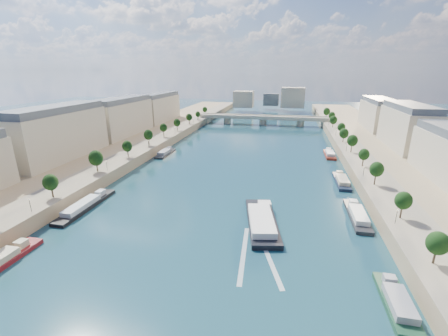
% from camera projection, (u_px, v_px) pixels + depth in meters
% --- Properties ---
extents(ground, '(700.00, 700.00, 0.00)m').
position_uv_depth(ground, '(240.00, 168.00, 146.45)').
color(ground, '#0D2B3C').
rests_on(ground, ground).
extents(quay_left, '(44.00, 520.00, 5.00)m').
position_uv_depth(quay_left, '(107.00, 155.00, 160.01)').
color(quay_left, '#9E8460').
rests_on(quay_left, ground).
extents(quay_right, '(44.00, 520.00, 5.00)m').
position_uv_depth(quay_right, '(402.00, 174.00, 131.33)').
color(quay_right, '#9E8460').
rests_on(quay_right, ground).
extents(pave_left, '(14.00, 520.00, 0.10)m').
position_uv_depth(pave_left, '(132.00, 152.00, 156.23)').
color(pave_left, gray).
rests_on(pave_left, quay_left).
extents(pave_right, '(14.00, 520.00, 0.10)m').
position_uv_depth(pave_right, '(366.00, 166.00, 133.52)').
color(pave_right, gray).
rests_on(pave_right, quay_right).
extents(trees_left, '(4.80, 268.80, 8.26)m').
position_uv_depth(trees_left, '(137.00, 141.00, 156.00)').
color(trees_left, '#382B1E').
rests_on(trees_left, ground).
extents(trees_right, '(4.80, 268.80, 8.26)m').
position_uv_depth(trees_right, '(359.00, 148.00, 141.52)').
color(trees_right, '#382B1E').
rests_on(trees_right, ground).
extents(lamps_left, '(0.36, 200.36, 4.28)m').
position_uv_depth(lamps_left, '(130.00, 152.00, 145.19)').
color(lamps_left, black).
rests_on(lamps_left, ground).
extents(lamps_right, '(0.36, 200.36, 4.28)m').
position_uv_depth(lamps_right, '(354.00, 156.00, 138.21)').
color(lamps_right, black).
rests_on(lamps_right, ground).
extents(buildings_left, '(16.00, 226.00, 23.20)m').
position_uv_depth(buildings_left, '(96.00, 124.00, 169.40)').
color(buildings_left, '#C6B698').
rests_on(buildings_left, ground).
extents(buildings_right, '(16.00, 226.00, 23.20)m').
position_uv_depth(buildings_right, '(430.00, 138.00, 135.54)').
color(buildings_right, '#C6B698').
rests_on(buildings_right, ground).
extents(skyline, '(79.00, 42.00, 22.00)m').
position_uv_depth(skyline, '(273.00, 98.00, 345.20)').
color(skyline, '#C6B698').
rests_on(skyline, ground).
extents(bridge, '(112.00, 12.00, 8.15)m').
position_uv_depth(bridge, '(263.00, 119.00, 261.94)').
color(bridge, '#C1B79E').
rests_on(bridge, ground).
extents(tour_barge, '(14.09, 30.89, 4.04)m').
position_uv_depth(tour_barge, '(262.00, 221.00, 92.99)').
color(tour_barge, black).
rests_on(tour_barge, ground).
extents(wake, '(12.54, 26.02, 0.04)m').
position_uv_depth(wake, '(256.00, 254.00, 77.97)').
color(wake, silver).
rests_on(wake, ground).
extents(moored_barges_left, '(5.00, 157.08, 3.60)m').
position_uv_depth(moored_barges_left, '(68.00, 218.00, 95.73)').
color(moored_barges_left, '#1C253E').
rests_on(moored_barges_left, ground).
extents(moored_barges_right, '(5.00, 166.09, 3.60)m').
position_uv_depth(moored_barges_right, '(358.00, 217.00, 96.37)').
color(moored_barges_right, black).
rests_on(moored_barges_right, ground).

